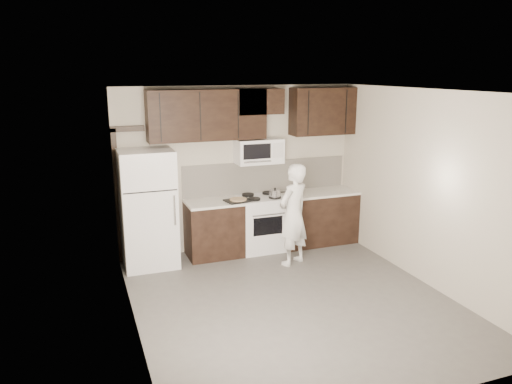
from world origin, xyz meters
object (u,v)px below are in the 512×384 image
stove (261,223)px  microwave (259,151)px  refrigerator (148,209)px  person (293,215)px

stove → microwave: (-0.00, 0.12, 1.19)m
microwave → refrigerator: size_ratio=0.42×
stove → refrigerator: size_ratio=0.52×
stove → refrigerator: refrigerator is taller
person → microwave: bearing=-102.1°
person → stove: bearing=-100.0°
microwave → refrigerator: bearing=-174.9°
microwave → person: (0.23, -0.88, -0.86)m
stove → refrigerator: (-1.85, -0.05, 0.44)m
stove → microwave: size_ratio=1.24×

